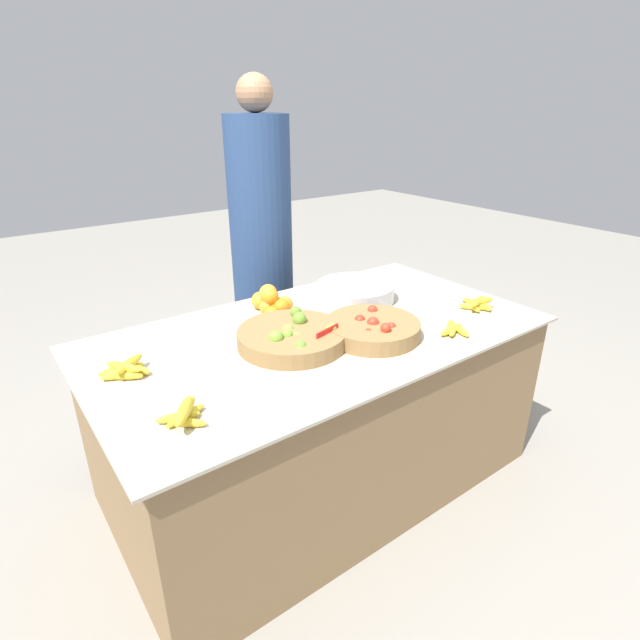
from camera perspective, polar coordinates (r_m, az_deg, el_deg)
ground_plane at (r=2.43m, az=0.00°, el=-17.23°), size 12.00×12.00×0.00m
market_table at (r=2.21m, az=0.00°, el=-9.97°), size 1.83×1.00×0.74m
lime_bowl at (r=1.91m, az=-3.18°, el=-1.93°), size 0.42×0.42×0.10m
tomato_basket at (r=1.98m, az=6.04°, el=-1.00°), size 0.38×0.38×0.10m
orange_pile at (r=2.19m, az=-5.46°, el=1.96°), size 0.16×0.22×0.13m
metal_bowl at (r=2.35m, az=4.04°, el=3.21°), size 0.37×0.37×0.08m
price_sign at (r=1.87m, az=0.85°, el=-2.12°), size 0.12×0.04×0.08m
banana_bunch_front_right at (r=2.35m, az=17.57°, el=1.76°), size 0.16×0.17×0.06m
banana_bunch_front_left at (r=1.51m, az=-15.27°, el=-10.37°), size 0.16×0.15×0.06m
banana_bunch_front_center at (r=1.82m, az=-21.29°, el=-5.35°), size 0.17×0.14×0.06m
banana_bunch_middle_right at (r=2.08m, az=14.99°, el=-1.00°), size 0.15×0.15×0.04m
vendor_person at (r=2.84m, az=-6.62°, el=7.32°), size 0.34×0.34×1.73m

